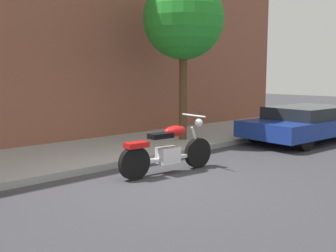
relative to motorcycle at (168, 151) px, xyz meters
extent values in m
plane|color=#38383D|center=(-0.50, -0.35, -0.46)|extent=(60.00, 60.00, 0.00)
cube|color=#9C9C9C|center=(-0.50, 2.54, -0.39)|extent=(20.16, 3.02, 0.14)
cylinder|color=black|center=(0.79, -0.08, -0.14)|extent=(0.64, 0.19, 0.63)
cylinder|color=black|center=(-0.78, 0.07, -0.14)|extent=(0.64, 0.19, 0.63)
cube|color=silver|center=(0.00, -0.01, -0.09)|extent=(0.46, 0.32, 0.32)
cube|color=silver|center=(0.00, -0.01, -0.16)|extent=(1.42, 0.21, 0.06)
ellipsoid|color=red|center=(0.18, -0.02, 0.38)|extent=(0.54, 0.31, 0.22)
cube|color=black|center=(-0.18, 0.01, 0.32)|extent=(0.50, 0.28, 0.10)
cube|color=red|center=(-0.74, 0.06, 0.20)|extent=(0.46, 0.28, 0.10)
cylinder|color=silver|center=(0.73, -0.07, 0.14)|extent=(0.27, 0.08, 0.58)
cylinder|color=silver|center=(0.67, -0.07, 0.66)|extent=(0.10, 0.70, 0.04)
sphere|color=silver|center=(0.81, -0.08, 0.50)|extent=(0.17, 0.17, 0.17)
cylinder|color=silver|center=(-0.23, 0.18, -0.19)|extent=(0.80, 0.16, 0.09)
cylinder|color=black|center=(7.16, 0.66, -0.14)|extent=(0.65, 0.26, 0.64)
cylinder|color=black|center=(4.25, 0.84, -0.14)|extent=(0.65, 0.26, 0.64)
cylinder|color=black|center=(4.16, -0.70, -0.14)|extent=(0.65, 0.26, 0.64)
cube|color=navy|center=(5.66, -0.02, 0.01)|extent=(4.66, 2.12, 0.45)
cube|color=#1E2328|center=(5.56, -0.01, 0.37)|extent=(2.47, 1.76, 0.40)
cylinder|color=brown|center=(2.55, 2.13, 0.97)|extent=(0.22, 0.22, 2.85)
sphere|color=#26902B|center=(2.55, 2.13, 3.01)|extent=(2.22, 2.22, 2.22)
camera|label=1|loc=(-5.16, -5.58, 1.50)|focal=41.78mm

